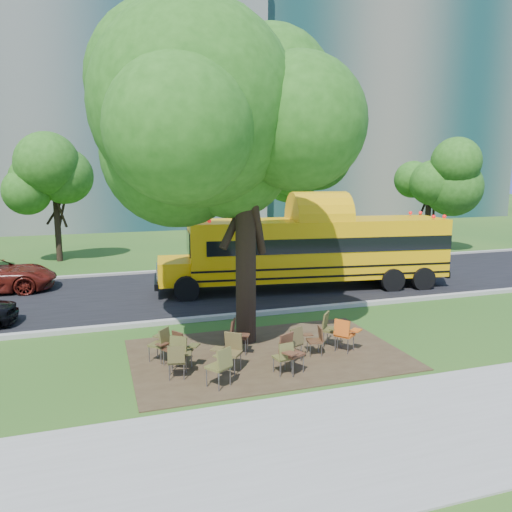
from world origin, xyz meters
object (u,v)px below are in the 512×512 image
object	(u,v)px
chair_4	(285,355)
chair_6	(316,338)
school_bus	(315,249)
chair_3	(230,349)
chair_10	(237,333)
chair_1	(182,349)
chair_11	(293,340)
chair_9	(174,345)
chair_8	(161,341)
chair_12	(330,326)
chair_0	(178,358)
chair_5	(290,350)
chair_2	(221,363)
main_tree	(245,128)
chair_7	(345,332)

from	to	relation	value
chair_4	chair_6	bearing A→B (deg)	28.06
school_bus	chair_3	distance (m)	9.27
chair_10	chair_1	bearing A→B (deg)	-39.94
chair_11	chair_9	bearing A→B (deg)	140.58
chair_9	chair_8	bearing A→B (deg)	8.05
chair_9	chair_11	world-z (taller)	chair_11
chair_1	chair_12	distance (m)	4.15
chair_0	chair_11	bearing A→B (deg)	14.32
chair_4	chair_6	distance (m)	1.56
chair_9	chair_10	size ratio (longest dim) A/B	0.92
chair_6	chair_11	world-z (taller)	chair_11
chair_0	chair_5	xyz separation A→B (m)	(2.59, -0.49, 0.07)
chair_2	chair_5	size ratio (longest dim) A/B	0.98
school_bus	chair_6	world-z (taller)	school_bus
main_tree	chair_8	xyz separation A→B (m)	(-2.47, -0.78, -5.35)
chair_9	chair_4	bearing A→B (deg)	-152.76
chair_0	chair_11	xyz separation A→B (m)	(2.94, 0.15, 0.05)
chair_2	chair_8	size ratio (longest dim) A/B	1.06
chair_4	main_tree	bearing A→B (deg)	85.20
school_bus	chair_9	bearing A→B (deg)	-129.17
chair_9	chair_10	distance (m)	1.74
chair_10	chair_11	world-z (taller)	chair_11
school_bus	chair_12	world-z (taller)	school_bus
chair_1	chair_0	bearing A→B (deg)	-79.04
chair_0	chair_8	distance (m)	1.23
school_bus	chair_5	bearing A→B (deg)	-111.28
main_tree	chair_6	distance (m)	5.82
chair_10	chair_12	size ratio (longest dim) A/B	0.95
main_tree	chair_1	size ratio (longest dim) A/B	10.28
school_bus	chair_3	size ratio (longest dim) A/B	12.30
school_bus	chair_2	distance (m)	10.15
chair_4	chair_3	bearing A→B (deg)	145.36
chair_0	chair_12	world-z (taller)	chair_12
chair_4	chair_10	distance (m)	1.81
main_tree	chair_8	distance (m)	5.94
chair_2	chair_5	world-z (taller)	chair_5
main_tree	chair_5	distance (m)	5.86
chair_3	chair_9	world-z (taller)	chair_3
chair_0	main_tree	bearing A→B (deg)	52.72
chair_7	chair_11	world-z (taller)	chair_11
chair_0	chair_9	bearing A→B (deg)	98.04
chair_5	chair_12	size ratio (longest dim) A/B	0.99
main_tree	chair_10	size ratio (longest dim) A/B	10.31
chair_11	chair_5	bearing A→B (deg)	-144.36
chair_5	chair_11	distance (m)	0.73
main_tree	chair_7	world-z (taller)	main_tree
chair_3	chair_10	bearing A→B (deg)	-75.54
chair_6	school_bus	bearing A→B (deg)	-15.02
chair_4	chair_8	distance (m)	3.18
chair_12	chair_2	bearing A→B (deg)	-24.41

